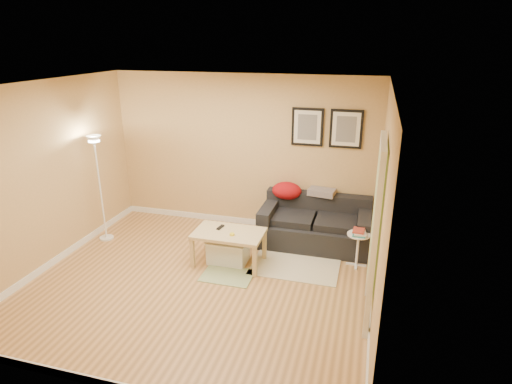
# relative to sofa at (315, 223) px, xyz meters

# --- Properties ---
(floor) EXTENTS (4.50, 4.50, 0.00)m
(floor) POSITION_rel_sofa_xyz_m (-1.33, -1.53, -0.38)
(floor) COLOR tan
(floor) RESTS_ON ground
(ceiling) EXTENTS (4.50, 4.50, 0.00)m
(ceiling) POSITION_rel_sofa_xyz_m (-1.33, -1.53, 2.23)
(ceiling) COLOR white
(ceiling) RESTS_ON wall_back
(wall_back) EXTENTS (4.50, 0.00, 4.50)m
(wall_back) POSITION_rel_sofa_xyz_m (-1.33, 0.47, 0.92)
(wall_back) COLOR tan
(wall_back) RESTS_ON ground
(wall_front) EXTENTS (4.50, 0.00, 4.50)m
(wall_front) POSITION_rel_sofa_xyz_m (-1.33, -3.53, 0.92)
(wall_front) COLOR tan
(wall_front) RESTS_ON ground
(wall_left) EXTENTS (0.00, 4.00, 4.00)m
(wall_left) POSITION_rel_sofa_xyz_m (-3.58, -1.53, 0.92)
(wall_left) COLOR tan
(wall_left) RESTS_ON ground
(wall_right) EXTENTS (0.00, 4.00, 4.00)m
(wall_right) POSITION_rel_sofa_xyz_m (0.92, -1.53, 0.92)
(wall_right) COLOR tan
(wall_right) RESTS_ON ground
(baseboard_back) EXTENTS (4.50, 0.02, 0.10)m
(baseboard_back) POSITION_rel_sofa_xyz_m (-1.33, 0.46, -0.33)
(baseboard_back) COLOR white
(baseboard_back) RESTS_ON ground
(baseboard_left) EXTENTS (0.02, 4.00, 0.10)m
(baseboard_left) POSITION_rel_sofa_xyz_m (-3.57, -1.53, -0.33)
(baseboard_left) COLOR white
(baseboard_left) RESTS_ON ground
(baseboard_right) EXTENTS (0.02, 4.00, 0.10)m
(baseboard_right) POSITION_rel_sofa_xyz_m (0.91, -1.53, -0.33)
(baseboard_right) COLOR white
(baseboard_right) RESTS_ON ground
(sofa) EXTENTS (1.70, 0.90, 0.75)m
(sofa) POSITION_rel_sofa_xyz_m (0.00, 0.00, 0.00)
(sofa) COLOR black
(sofa) RESTS_ON ground
(red_throw) EXTENTS (0.48, 0.36, 0.28)m
(red_throw) POSITION_rel_sofa_xyz_m (-0.52, 0.26, 0.40)
(red_throw) COLOR #A10E16
(red_throw) RESTS_ON sofa
(plaid_throw) EXTENTS (0.45, 0.32, 0.10)m
(plaid_throw) POSITION_rel_sofa_xyz_m (0.04, 0.32, 0.41)
(plaid_throw) COLOR tan
(plaid_throw) RESTS_ON sofa
(framed_print_left) EXTENTS (0.50, 0.04, 0.60)m
(framed_print_left) POSITION_rel_sofa_xyz_m (-0.25, 0.45, 1.43)
(framed_print_left) COLOR black
(framed_print_left) RESTS_ON wall_back
(framed_print_right) EXTENTS (0.50, 0.04, 0.60)m
(framed_print_right) POSITION_rel_sofa_xyz_m (0.35, 0.45, 1.43)
(framed_print_right) COLOR black
(framed_print_right) RESTS_ON wall_back
(area_rug) EXTENTS (1.25, 0.85, 0.01)m
(area_rug) POSITION_rel_sofa_xyz_m (-0.16, -0.78, -0.37)
(area_rug) COLOR beige
(area_rug) RESTS_ON ground
(green_runner) EXTENTS (0.70, 0.50, 0.01)m
(green_runner) POSITION_rel_sofa_xyz_m (-1.02, -1.30, -0.37)
(green_runner) COLOR #668C4C
(green_runner) RESTS_ON ground
(coffee_table) EXTENTS (1.15, 0.91, 0.50)m
(coffee_table) POSITION_rel_sofa_xyz_m (-1.11, -0.95, -0.12)
(coffee_table) COLOR tan
(coffee_table) RESTS_ON ground
(remote_control) EXTENTS (0.07, 0.17, 0.02)m
(remote_control) POSITION_rel_sofa_xyz_m (-1.27, -0.85, 0.14)
(remote_control) COLOR black
(remote_control) RESTS_ON coffee_table
(tape_roll) EXTENTS (0.07, 0.07, 0.03)m
(tape_roll) POSITION_rel_sofa_xyz_m (-1.03, -1.04, 0.14)
(tape_roll) COLOR yellow
(tape_roll) RESTS_ON coffee_table
(storage_bin) EXTENTS (0.58, 0.42, 0.35)m
(storage_bin) POSITION_rel_sofa_xyz_m (-1.14, -0.90, -0.20)
(storage_bin) COLOR white
(storage_bin) RESTS_ON ground
(side_table) EXTENTS (0.33, 0.33, 0.50)m
(side_table) POSITION_rel_sofa_xyz_m (0.69, -0.52, -0.12)
(side_table) COLOR white
(side_table) RESTS_ON ground
(book_stack) EXTENTS (0.19, 0.25, 0.07)m
(book_stack) POSITION_rel_sofa_xyz_m (0.69, -0.54, 0.17)
(book_stack) COLOR teal
(book_stack) RESTS_ON side_table
(floor_lamp) EXTENTS (0.23, 0.23, 1.74)m
(floor_lamp) POSITION_rel_sofa_xyz_m (-3.33, -0.72, 0.45)
(floor_lamp) COLOR white
(floor_lamp) RESTS_ON ground
(doorway) EXTENTS (0.12, 1.01, 2.13)m
(doorway) POSITION_rel_sofa_xyz_m (0.87, -1.68, 0.65)
(doorway) COLOR white
(doorway) RESTS_ON ground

